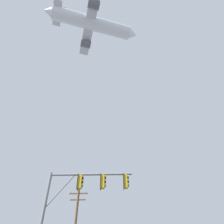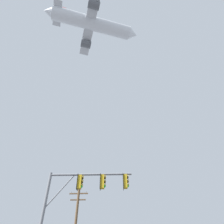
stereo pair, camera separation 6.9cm
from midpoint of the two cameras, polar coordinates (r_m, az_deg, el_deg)
signal_pole_near at (r=14.30m, az=-9.38°, el=-22.45°), size 5.78×0.54×6.69m
airplane at (r=57.48m, az=-5.78°, el=23.91°), size 24.60×19.00×6.84m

